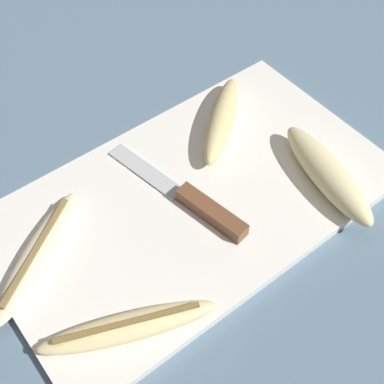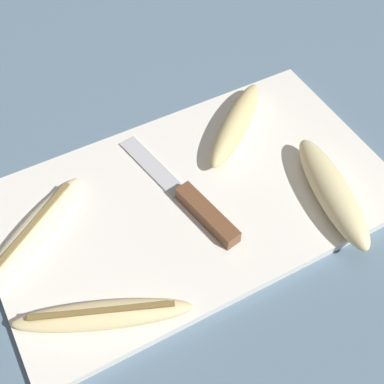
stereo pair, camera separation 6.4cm
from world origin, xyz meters
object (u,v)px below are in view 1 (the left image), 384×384
at_px(banana_soft_right, 328,174).
at_px(banana_ripe_center, 129,327).
at_px(knife, 198,206).
at_px(banana_spotted_left, 221,119).
at_px(banana_pale_long, 38,255).

height_order(banana_soft_right, banana_ripe_center, banana_soft_right).
relative_size(knife, banana_soft_right, 1.20).
bearing_deg(banana_spotted_left, knife, -141.39).
distance_m(knife, banana_ripe_center, 0.17).
distance_m(knife, banana_spotted_left, 0.14).
xyz_separation_m(knife, banana_ripe_center, (-0.15, -0.08, 0.00)).
distance_m(banana_soft_right, banana_ripe_center, 0.30).
bearing_deg(banana_ripe_center, knife, 27.43).
distance_m(knife, banana_pale_long, 0.19).
bearing_deg(banana_soft_right, knife, 156.34).
xyz_separation_m(banana_spotted_left, banana_ripe_center, (-0.26, -0.16, -0.01)).
bearing_deg(banana_ripe_center, banana_soft_right, 2.31).
bearing_deg(banana_soft_right, banana_ripe_center, -177.69).
bearing_deg(banana_ripe_center, banana_spotted_left, 32.48).
xyz_separation_m(knife, banana_spotted_left, (0.11, 0.09, 0.01)).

